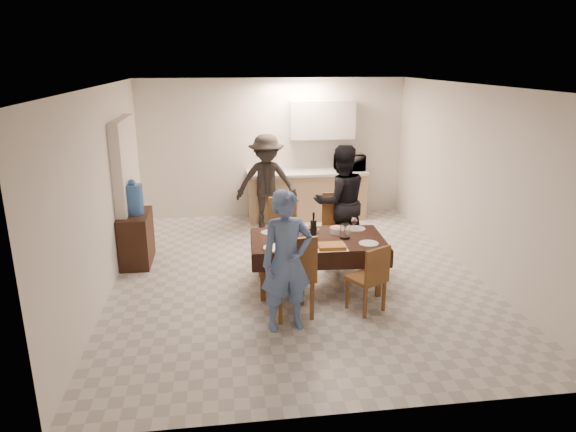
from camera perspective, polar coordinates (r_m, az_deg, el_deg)
The scene contains 33 objects.
floor at distance 7.31m, azimuth 0.93°, elevation -6.53°, with size 5.00×6.00×0.02m, color beige.
ceiling at distance 6.71m, azimuth 1.04°, elevation 14.28°, with size 5.00×6.00×0.02m, color white.
wall_back at distance 9.81m, azimuth -1.68°, elevation 7.51°, with size 5.00×0.02×2.60m, color silver.
wall_front at distance 4.10m, azimuth 7.35°, elevation -6.43°, with size 5.00×0.02×2.60m, color silver.
wall_left at distance 6.98m, azimuth -19.78°, elevation 2.57°, with size 0.02×6.00×2.60m, color silver.
wall_right at distance 7.67m, azimuth 19.82°, elevation 3.81°, with size 0.02×6.00×2.60m, color silver.
stub_partition at distance 8.17m, azimuth -17.42°, elevation 2.99°, with size 0.15×1.40×2.10m, color silver.
kitchen_base_cabinet at distance 9.77m, azimuth 2.07°, elevation 2.24°, with size 2.20×0.60×0.86m, color #9F815F.
kitchen_worktop at distance 9.66m, azimuth 2.10°, elevation 4.85°, with size 2.24×0.64×0.05m, color beige.
upper_cabinet at distance 9.70m, azimuth 3.80°, elevation 10.65°, with size 1.20×0.34×0.70m, color silver.
dining_table at distance 6.74m, azimuth 3.32°, elevation -2.74°, with size 1.78×1.10×0.68m.
chair_near_left at distance 5.90m, azimuth 0.56°, elevation -5.83°, with size 0.53×0.53×0.56m.
chair_near_right at distance 6.14m, azimuth 8.93°, elevation -6.24°, with size 0.52×0.54×0.46m.
chair_far_left at distance 7.30m, azimuth -1.13°, elevation -1.50°, with size 0.61×0.64×0.53m.
chair_far_right at distance 7.44m, azimuth 5.77°, elevation -0.98°, with size 0.54×0.55×0.56m.
console at distance 7.93m, azimuth -16.47°, elevation -2.38°, with size 0.41×0.83×0.76m, color black.
water_jug at distance 7.76m, azimuth -16.84°, elevation 1.79°, with size 0.29×0.29×0.43m, color #3769B8.
wine_bottle at distance 6.71m, azimuth 2.85°, elevation -0.99°, with size 0.09×0.09×0.34m, color black, non-canonical shape.
water_pitcher at distance 6.73m, azimuth 6.35°, elevation -1.71°, with size 0.13×0.13×0.19m, color white.
savoury_tart at distance 6.39m, azimuth 4.85°, elevation -3.37°, with size 0.39×0.29×0.05m, color #C28839.
salad_bowl at distance 6.95m, azimuth 5.48°, elevation -1.58°, with size 0.20×0.20×0.08m, color silver.
mushroom_dish at distance 6.98m, azimuth 2.49°, elevation -1.60°, with size 0.22×0.22×0.04m, color silver.
wine_glass_a at distance 6.39m, azimuth -1.09°, elevation -2.65°, with size 0.09×0.09×0.19m, color white, non-canonical shape.
wine_glass_b at distance 7.05m, azimuth 7.34°, elevation -0.88°, with size 0.08×0.08×0.19m, color white, non-canonical shape.
wine_glass_c at distance 6.95m, azimuth 1.25°, elevation -1.00°, with size 0.09×0.09×0.19m, color white, non-canonical shape.
plate_near_left at distance 6.36m, azimuth -1.48°, elevation -3.56°, with size 0.29×0.29×0.02m, color silver.
plate_near_right at distance 6.59m, azimuth 8.95°, elevation -3.04°, with size 0.25×0.25×0.01m, color silver.
plate_far_left at distance 6.93m, azimuth -2.03°, elevation -1.84°, with size 0.24×0.24×0.01m, color silver.
plate_far_right at distance 7.14m, azimuth 7.60°, elevation -1.41°, with size 0.25×0.25×0.01m, color silver.
microwave at distance 9.80m, azimuth 6.87°, elevation 5.95°, with size 0.54×0.37×0.30m, color silver.
person_near at distance 5.63m, azimuth -0.15°, elevation -5.08°, with size 0.58×0.38×1.60m, color #5574AC.
person_far at distance 7.77m, azimuth 5.87°, elevation 1.58°, with size 0.84×0.65×1.73m, color black.
person_kitchen at distance 9.13m, azimuth -2.39°, elevation 3.84°, with size 1.09×0.62×1.68m, color black.
Camera 1 is at (-1.02, -6.62, 2.92)m, focal length 32.00 mm.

